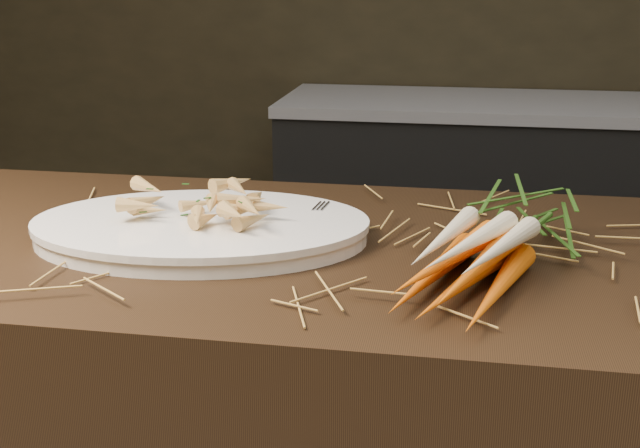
% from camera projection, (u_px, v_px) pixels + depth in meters
% --- Properties ---
extents(back_counter, '(1.82, 0.62, 0.84)m').
position_uv_depth(back_counter, '(522.00, 211.00, 3.05)').
color(back_counter, black).
rests_on(back_counter, ground).
extents(straw_bedding, '(1.40, 0.60, 0.02)m').
position_uv_depth(straw_bedding, '(421.00, 243.00, 1.18)').
color(straw_bedding, olive).
rests_on(straw_bedding, main_counter).
extents(root_veg_bunch, '(0.31, 0.51, 0.09)m').
position_uv_depth(root_veg_bunch, '(504.00, 232.00, 1.12)').
color(root_veg_bunch, '#CE4812').
rests_on(root_veg_bunch, main_counter).
extents(serving_platter, '(0.55, 0.41, 0.03)m').
position_uv_depth(serving_platter, '(201.00, 231.00, 1.22)').
color(serving_platter, white).
rests_on(serving_platter, main_counter).
extents(roasted_veg_heap, '(0.27, 0.21, 0.06)m').
position_uv_depth(roasted_veg_heap, '(200.00, 205.00, 1.21)').
color(roasted_veg_heap, '#A18341').
rests_on(roasted_veg_heap, serving_platter).
extents(serving_fork, '(0.03, 0.19, 0.00)m').
position_uv_depth(serving_fork, '(319.00, 227.00, 1.19)').
color(serving_fork, silver).
rests_on(serving_fork, serving_platter).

